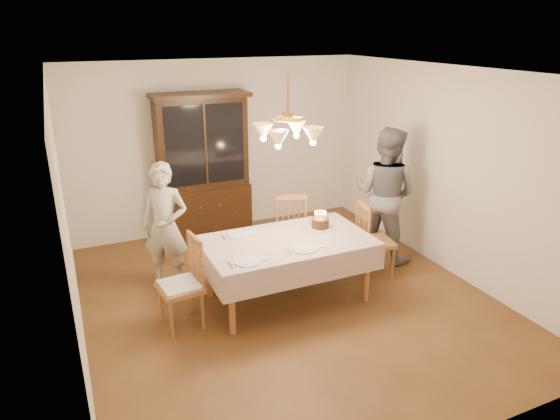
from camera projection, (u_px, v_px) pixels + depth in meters
name	position (u px, v px, depth m)	size (l,w,h in m)	color
ground	(287.00, 298.00, 5.91)	(5.00, 5.00, 0.00)	#583519
room_shell	(288.00, 170.00, 5.37)	(5.00, 5.00, 5.00)	white
dining_table	(287.00, 246.00, 5.68)	(1.90, 1.10, 0.76)	#995C2C
china_hutch	(204.00, 170.00, 7.36)	(1.38, 0.54, 2.16)	black
chair_far_side	(289.00, 230.00, 6.74)	(0.54, 0.53, 1.00)	#995C2C
chair_left_end	(181.00, 287.00, 5.24)	(0.46, 0.48, 1.00)	#995C2C
chair_right_end	(375.00, 243.00, 6.34)	(0.49, 0.51, 1.00)	#995C2C
elderly_woman	(165.00, 227.00, 5.94)	(0.57, 0.38, 1.57)	beige
adult_in_grey	(385.00, 194.00, 6.71)	(0.88, 0.69, 1.82)	slate
birthday_cake	(320.00, 224.00, 5.95)	(0.30, 0.30, 0.21)	white
place_setting_near_left	(248.00, 261.00, 5.12)	(0.42, 0.27, 0.02)	white
place_setting_near_right	(305.00, 249.00, 5.41)	(0.42, 0.27, 0.02)	white
place_setting_far_left	(239.00, 234.00, 5.78)	(0.42, 0.27, 0.02)	white
chandelier	(288.00, 133.00, 5.23)	(0.62, 0.62, 0.73)	#BF8C3F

